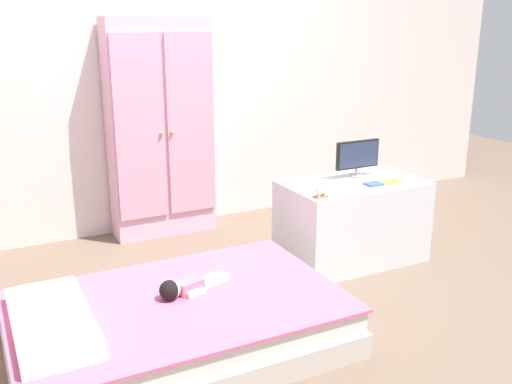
% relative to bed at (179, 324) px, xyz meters
% --- Properties ---
extents(ground_plane, '(10.00, 10.00, 0.02)m').
position_rel_bed_xyz_m(ground_plane, '(0.49, 0.17, -0.13)').
color(ground_plane, brown).
extents(back_wall, '(6.40, 0.05, 2.70)m').
position_rel_bed_xyz_m(back_wall, '(0.49, 1.75, 1.23)').
color(back_wall, silver).
rests_on(back_wall, ground_plane).
extents(bed, '(1.54, 1.00, 0.25)m').
position_rel_bed_xyz_m(bed, '(0.00, 0.00, 0.00)').
color(bed, beige).
rests_on(bed, ground_plane).
extents(pillow, '(0.32, 0.72, 0.07)m').
position_rel_bed_xyz_m(pillow, '(-0.57, -0.00, 0.16)').
color(pillow, white).
rests_on(pillow, bed).
extents(doll, '(0.39, 0.18, 0.10)m').
position_rel_bed_xyz_m(doll, '(0.04, 0.05, 0.16)').
color(doll, '#D6668E').
rests_on(doll, bed).
extents(wardrobe, '(0.74, 0.28, 1.55)m').
position_rel_bed_xyz_m(wardrobe, '(0.45, 1.58, 0.66)').
color(wardrobe, '#EFADCC').
rests_on(wardrobe, ground_plane).
extents(tv_stand, '(0.90, 0.54, 0.53)m').
position_rel_bed_xyz_m(tv_stand, '(1.38, 0.52, 0.14)').
color(tv_stand, silver).
rests_on(tv_stand, ground_plane).
extents(tv_monitor, '(0.32, 0.10, 0.24)m').
position_rel_bed_xyz_m(tv_monitor, '(1.47, 0.61, 0.55)').
color(tv_monitor, '#99999E').
rests_on(tv_monitor, tv_stand).
extents(rocking_horse_toy, '(0.09, 0.04, 0.11)m').
position_rel_bed_xyz_m(rocking_horse_toy, '(1.01, 0.32, 0.46)').
color(rocking_horse_toy, '#8E6642').
rests_on(rocking_horse_toy, tv_stand).
extents(book_blue, '(0.11, 0.08, 0.01)m').
position_rel_bed_xyz_m(book_blue, '(1.45, 0.40, 0.42)').
color(book_blue, blue).
rests_on(book_blue, tv_stand).
extents(book_yellow, '(0.15, 0.09, 0.01)m').
position_rel_bed_xyz_m(book_yellow, '(1.57, 0.40, 0.42)').
color(book_yellow, gold).
rests_on(book_yellow, tv_stand).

